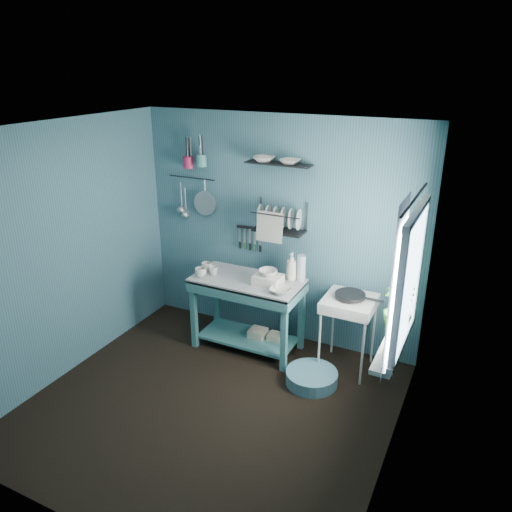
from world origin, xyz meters
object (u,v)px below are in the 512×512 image
at_px(utensil_cup_magenta, 188,162).
at_px(potted_plant, 397,308).
at_px(frying_pan, 350,295).
at_px(colander, 205,203).
at_px(water_bottle, 301,268).
at_px(utensil_cup_teal, 201,160).
at_px(mug_mid, 213,271).
at_px(storage_tin_large, 258,338).
at_px(dish_rack, 279,217).
at_px(hotplate_stand, 347,334).
at_px(mug_right, 207,267).
at_px(mug_left, 201,272).
at_px(soap_bottle, 292,266).
at_px(storage_tin_small, 275,342).
at_px(work_counter, 248,314).
at_px(wash_tub, 268,280).
at_px(floor_basin, 312,377).

distance_m(utensil_cup_magenta, potted_plant, 2.81).
bearing_deg(frying_pan, potted_plant, -43.82).
bearing_deg(colander, utensil_cup_magenta, -170.54).
distance_m(water_bottle, utensil_cup_teal, 1.62).
relative_size(mug_mid, storage_tin_large, 0.45).
bearing_deg(storage_tin_large, dish_rack, 65.82).
bearing_deg(hotplate_stand, mug_right, 174.62).
bearing_deg(mug_mid, mug_right, 153.43).
xyz_separation_m(mug_mid, potted_plant, (2.01, -0.36, 0.18)).
bearing_deg(mug_left, mug_mid, 45.00).
xyz_separation_m(soap_bottle, potted_plant, (1.21, -0.62, 0.07)).
relative_size(mug_left, storage_tin_large, 0.56).
xyz_separation_m(hotplate_stand, storage_tin_small, (-0.79, -0.02, -0.30)).
height_order(mug_right, water_bottle, water_bottle).
height_order(water_bottle, hotplate_stand, water_bottle).
xyz_separation_m(soap_bottle, storage_tin_large, (-0.32, -0.15, -0.87)).
height_order(water_bottle, frying_pan, water_bottle).
distance_m(mug_right, storage_tin_small, 1.12).
xyz_separation_m(soap_bottle, frying_pan, (0.67, -0.10, -0.14)).
height_order(mug_left, storage_tin_small, mug_left).
height_order(soap_bottle, storage_tin_large, soap_bottle).
xyz_separation_m(work_counter, mug_mid, (-0.38, -0.06, 0.46)).
xyz_separation_m(work_counter, mug_right, (-0.50, 0.00, 0.46)).
relative_size(utensil_cup_teal, colander, 0.46).
xyz_separation_m(dish_rack, potted_plant, (1.41, -0.74, -0.41)).
bearing_deg(storage_tin_small, potted_plant, -20.75).
bearing_deg(storage_tin_small, mug_right, -174.29).
height_order(work_counter, colander, colander).
distance_m(storage_tin_large, storage_tin_small, 0.20).
bearing_deg(mug_left, wash_tub, 10.86).
relative_size(water_bottle, frying_pan, 0.93).
bearing_deg(floor_basin, mug_right, 166.82).
height_order(dish_rack, utensil_cup_teal, utensil_cup_teal).
relative_size(mug_mid, potted_plant, 0.22).
distance_m(mug_right, colander, 0.75).
xyz_separation_m(water_bottle, utensil_cup_teal, (-1.27, 0.15, 0.99)).
xyz_separation_m(colander, storage_tin_small, (1.04, -0.32, -1.37)).
bearing_deg(wash_tub, storage_tin_large, 154.98).
xyz_separation_m(water_bottle, potted_plant, (1.11, -0.64, 0.08)).
height_order(utensil_cup_teal, potted_plant, utensil_cup_teal).
bearing_deg(wash_tub, mug_right, 178.47).
height_order(dish_rack, potted_plant, dish_rack).
distance_m(mug_left, colander, 0.85).
distance_m(soap_bottle, floor_basin, 1.15).
distance_m(dish_rack, potted_plant, 1.65).
height_order(soap_bottle, water_bottle, soap_bottle).
bearing_deg(soap_bottle, floor_basin, -48.98).
height_order(mug_mid, potted_plant, potted_plant).
distance_m(frying_pan, potted_plant, 0.78).
bearing_deg(mug_right, work_counter, 0.00).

